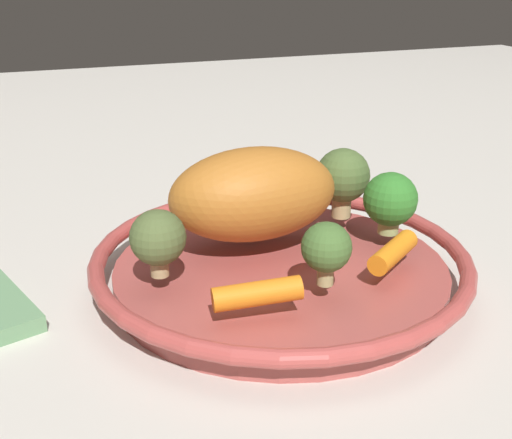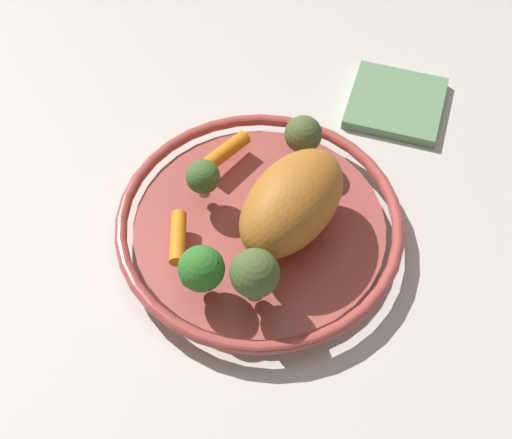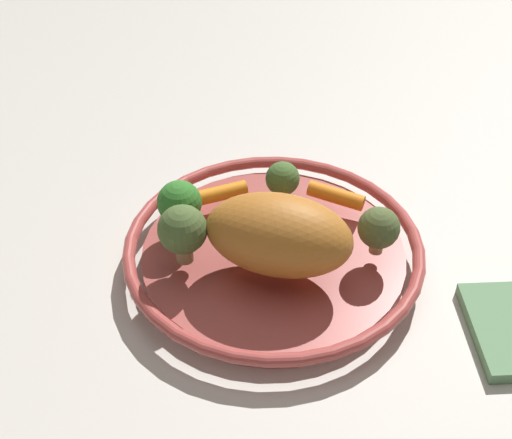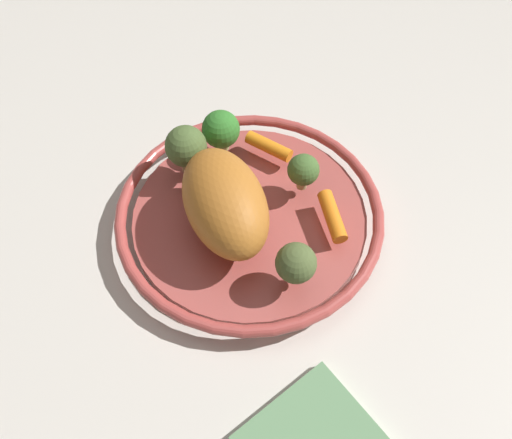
{
  "view_description": "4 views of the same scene",
  "coord_description": "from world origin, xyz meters",
  "views": [
    {
      "loc": [
        -0.5,
        0.21,
        0.28
      ],
      "look_at": [
        0.01,
        0.02,
        0.06
      ],
      "focal_mm": 47.4,
      "sensor_mm": 36.0,
      "label": 1
    },
    {
      "loc": [
        0.27,
        -0.41,
        0.72
      ],
      "look_at": [
        0.01,
        -0.02,
        0.06
      ],
      "focal_mm": 51.86,
      "sensor_mm": 36.0,
      "label": 2
    },
    {
      "loc": [
        0.57,
        0.13,
        0.57
      ],
      "look_at": [
        0.0,
        -0.02,
        0.06
      ],
      "focal_mm": 50.54,
      "sensor_mm": 36.0,
      "label": 3
    },
    {
      "loc": [
        0.12,
        0.35,
        0.53
      ],
      "look_at": [
        0.0,
        0.03,
        0.05
      ],
      "focal_mm": 35.34,
      "sensor_mm": 36.0,
      "label": 4
    }
  ],
  "objects": [
    {
      "name": "roast_chicken_piece",
      "position": [
        0.03,
        0.01,
        0.08
      ],
      "size": [
        0.09,
        0.15,
        0.08
      ],
      "primitive_type": "ellipsoid",
      "rotation": [
        0.0,
        0.0,
        1.57
      ],
      "color": "#B56A26",
      "rests_on": "serving_bowl"
    },
    {
      "name": "baby_carrot_left",
      "position": [
        -0.06,
        -0.08,
        0.04
      ],
      "size": [
        0.05,
        0.06,
        0.02
      ],
      "primitive_type": "cylinder",
      "rotation": [
        1.57,
        0.0,
        3.77
      ],
      "color": "orange",
      "rests_on": "serving_bowl"
    },
    {
      "name": "broccoli_floret_edge",
      "position": [
        -0.0,
        -0.11,
        0.07
      ],
      "size": [
        0.05,
        0.05,
        0.06
      ],
      "color": "#96AB66",
      "rests_on": "serving_bowl"
    },
    {
      "name": "broccoli_floret_mid",
      "position": [
        -0.07,
        -0.01,
        0.07
      ],
      "size": [
        0.04,
        0.04,
        0.05
      ],
      "color": "tan",
      "rests_on": "serving_bowl"
    },
    {
      "name": "baby_carrot_center",
      "position": [
        -0.09,
        0.05,
        0.05
      ],
      "size": [
        0.03,
        0.07,
        0.02
      ],
      "primitive_type": "cylinder",
      "rotation": [
        1.63,
        0.0,
        3.0
      ],
      "color": "orange",
      "rests_on": "serving_bowl"
    },
    {
      "name": "dish_towel",
      "position": [
        0.03,
        0.28,
        0.01
      ],
      "size": [
        0.15,
        0.15,
        0.01
      ],
      "primitive_type": "cube",
      "rotation": [
        0.0,
        0.0,
        0.31
      ],
      "color": "#669366",
      "rests_on": "ground_plane"
    },
    {
      "name": "broccoli_floret_small",
      "position": [
        -0.01,
        0.11,
        0.07
      ],
      "size": [
        0.05,
        0.05,
        0.06
      ],
      "color": "tan",
      "rests_on": "serving_bowl"
    },
    {
      "name": "ground_plane",
      "position": [
        0.0,
        0.0,
        0.0
      ],
      "size": [
        2.53,
        2.53,
        0.0
      ],
      "primitive_type": "plane",
      "color": "beige"
    },
    {
      "name": "broccoli_floret_large",
      "position": [
        0.05,
        -0.09,
        0.08
      ],
      "size": [
        0.05,
        0.05,
        0.07
      ],
      "color": "tan",
      "rests_on": "serving_bowl"
    },
    {
      "name": "serving_bowl",
      "position": [
        0.0,
        0.0,
        0.02
      ],
      "size": [
        0.33,
        0.33,
        0.04
      ],
      "color": "#A84C47",
      "rests_on": "ground_plane"
    }
  ]
}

